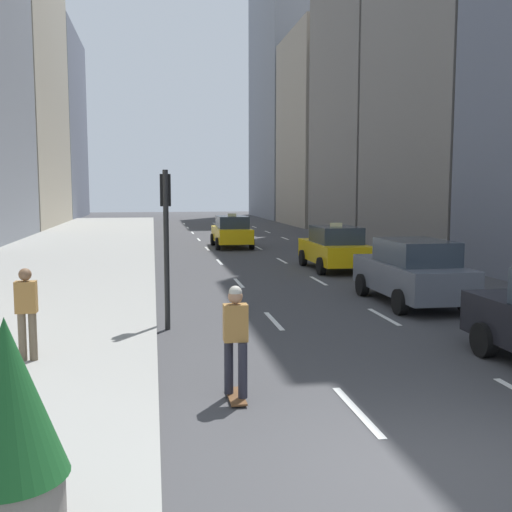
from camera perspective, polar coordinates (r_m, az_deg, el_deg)
ground_plane at (r=7.36m, az=16.60°, el=-19.38°), size 160.00×160.00×0.00m
sidewalk_left at (r=33.30m, az=-16.57°, el=0.76°), size 8.00×66.00×0.15m
lane_markings at (r=29.63m, az=1.25°, el=0.23°), size 5.72×56.00×0.01m
building_row_right at (r=43.94m, az=11.37°, el=21.11°), size 6.00×69.04×31.98m
taxi_lead at (r=32.83m, az=-2.33°, el=2.36°), size 2.02×4.40×1.87m
taxi_second at (r=23.81m, az=7.46°, el=0.79°), size 2.02×4.40×1.87m
sedan_black_near at (r=17.10m, az=14.62°, el=-1.42°), size 2.02×4.49×1.80m
skateboarder at (r=9.04m, az=-1.96°, el=-7.74°), size 0.36×0.80×1.75m
planter_with_shrub at (r=5.74m, az=-22.48°, el=-14.66°), size 1.00×1.00×1.95m
pedestrian_near_curb at (r=11.29m, az=-21.02°, el=-4.77°), size 0.36×0.22×1.65m
traffic_light_pole at (r=13.59m, az=-8.57°, el=3.10°), size 0.24×0.42×3.60m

